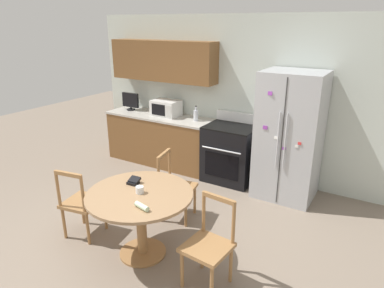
% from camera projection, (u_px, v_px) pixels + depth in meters
% --- Properties ---
extents(ground_plane, '(14.00, 14.00, 0.00)m').
position_uv_depth(ground_plane, '(129.00, 247.00, 3.99)').
color(ground_plane, gray).
extents(back_wall, '(5.20, 0.44, 2.60)m').
position_uv_depth(back_wall, '(212.00, 87.00, 5.75)').
color(back_wall, silver).
rests_on(back_wall, ground_plane).
extents(kitchen_counter, '(2.03, 0.64, 0.90)m').
position_uv_depth(kitchen_counter, '(160.00, 139.00, 6.26)').
color(kitchen_counter, brown).
rests_on(kitchen_counter, ground_plane).
extents(refrigerator, '(0.85, 0.76, 1.85)m').
position_uv_depth(refrigerator, '(289.00, 136.00, 4.90)').
color(refrigerator, '#B2B5BA').
rests_on(refrigerator, ground_plane).
extents(oven_range, '(0.79, 0.68, 1.08)m').
position_uv_depth(oven_range, '(230.00, 153.00, 5.55)').
color(oven_range, black).
rests_on(oven_range, ground_plane).
extents(microwave, '(0.48, 0.35, 0.28)m').
position_uv_depth(microwave, '(166.00, 108.00, 6.04)').
color(microwave, white).
rests_on(microwave, kitchen_counter).
extents(countertop_tv, '(0.36, 0.16, 0.33)m').
position_uv_depth(countertop_tv, '(131.00, 101.00, 6.42)').
color(countertop_tv, black).
rests_on(countertop_tv, kitchen_counter).
extents(counter_bottle, '(0.08, 0.08, 0.26)m').
position_uv_depth(counter_bottle, '(196.00, 115.00, 5.74)').
color(counter_bottle, silver).
rests_on(counter_bottle, kitchen_counter).
extents(dining_table, '(1.14, 1.14, 0.76)m').
position_uv_depth(dining_table, '(140.00, 206.00, 3.67)').
color(dining_table, '#997551').
rests_on(dining_table, ground_plane).
extents(dining_chair_right, '(0.46, 0.46, 0.90)m').
position_uv_depth(dining_chair_right, '(209.00, 246.00, 3.30)').
color(dining_chair_right, '#9E7042').
rests_on(dining_chair_right, ground_plane).
extents(dining_chair_far, '(0.49, 0.49, 0.90)m').
position_uv_depth(dining_chair_far, '(176.00, 187.00, 4.46)').
color(dining_chair_far, '#9E7042').
rests_on(dining_chair_far, ground_plane).
extents(dining_chair_left, '(0.49, 0.49, 0.90)m').
position_uv_depth(dining_chair_left, '(81.00, 203.00, 4.07)').
color(dining_chair_left, '#9E7042').
rests_on(dining_chair_left, ground_plane).
extents(candle_glass, '(0.09, 0.09, 0.08)m').
position_uv_depth(candle_glass, '(140.00, 190.00, 3.61)').
color(candle_glass, silver).
rests_on(candle_glass, dining_table).
extents(folded_napkin, '(0.18, 0.09, 0.05)m').
position_uv_depth(folded_napkin, '(142.00, 206.00, 3.30)').
color(folded_napkin, beige).
rests_on(folded_napkin, dining_table).
extents(wallet, '(0.13, 0.14, 0.07)m').
position_uv_depth(wallet, '(134.00, 181.00, 3.82)').
color(wallet, black).
rests_on(wallet, dining_table).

